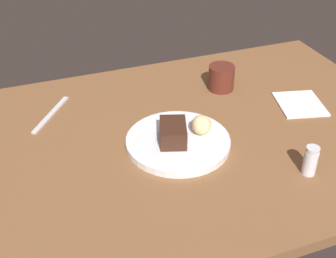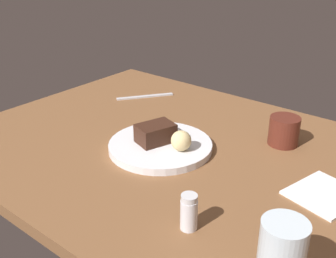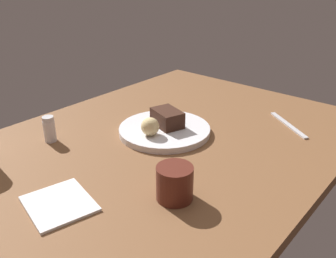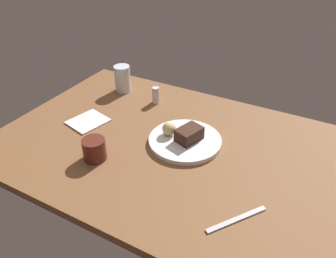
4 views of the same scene
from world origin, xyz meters
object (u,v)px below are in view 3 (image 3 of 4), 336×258
object	(u,v)px
dessert_plate	(165,130)
chocolate_cake_slice	(167,118)
bread_roll	(150,127)
coffee_cup	(175,183)
salt_shaker	(49,129)
folded_napkin	(59,204)
butter_knife	(288,125)

from	to	relation	value
dessert_plate	chocolate_cake_slice	world-z (taller)	chocolate_cake_slice
bread_roll	coffee_cup	size ratio (longest dim) A/B	0.65
chocolate_cake_slice	bread_roll	size ratio (longest dim) A/B	1.83
dessert_plate	chocolate_cake_slice	distance (cm)	3.55
dessert_plate	salt_shaker	distance (cm)	31.76
bread_roll	folded_napkin	bearing A→B (deg)	-170.60
coffee_cup	folded_napkin	distance (cm)	23.99
bread_roll	folded_napkin	xyz separation A→B (cm)	(-33.23, -5.50, -4.00)
bread_roll	butter_knife	bearing A→B (deg)	-35.81
chocolate_cake_slice	folded_napkin	world-z (taller)	chocolate_cake_slice
coffee_cup	butter_knife	world-z (taller)	coffee_cup
bread_roll	butter_knife	distance (cm)	42.57
bread_roll	coffee_cup	xyz separation A→B (cm)	(-16.13, -21.97, -0.55)
dessert_plate	folded_napkin	world-z (taller)	dessert_plate
chocolate_cake_slice	butter_knife	size ratio (longest dim) A/B	0.48
bread_roll	folded_napkin	distance (cm)	33.92
butter_knife	coffee_cup	bearing A→B (deg)	-57.57
bread_roll	salt_shaker	distance (cm)	27.26
butter_knife	folded_napkin	distance (cm)	70.30
chocolate_cake_slice	dessert_plate	bearing A→B (deg)	-172.51
salt_shaker	folded_napkin	world-z (taller)	salt_shaker
dessert_plate	salt_shaker	size ratio (longest dim) A/B	3.61
chocolate_cake_slice	salt_shaker	xyz separation A→B (cm)	(-25.49, 20.35, -0.58)
dessert_plate	butter_knife	bearing A→B (deg)	-42.04
salt_shaker	butter_knife	size ratio (longest dim) A/B	0.38
dessert_plate	coffee_cup	world-z (taller)	coffee_cup
bread_roll	chocolate_cake_slice	bearing A→B (deg)	3.50
salt_shaker	bread_roll	bearing A→B (deg)	-49.90
butter_knife	chocolate_cake_slice	bearing A→B (deg)	-98.10
bread_roll	folded_napkin	size ratio (longest dim) A/B	0.36
chocolate_cake_slice	bread_roll	world-z (taller)	bread_roll
folded_napkin	coffee_cup	bearing A→B (deg)	-43.93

